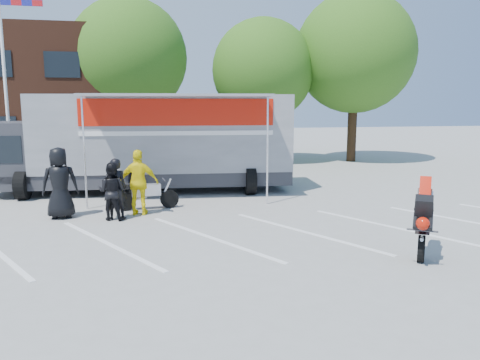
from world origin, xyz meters
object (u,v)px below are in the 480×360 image
object	(u,v)px
flagpole	(10,54)
spectator_leather_a	(60,183)
transporter_truck	(152,191)
spectator_leather_b	(115,189)
spectator_leather_c	(112,191)
tree_left	(128,58)
parked_motorcycle	(148,209)
tree_right	(355,53)
stunt_bike_rider	(421,253)
spectator_hivis	(139,183)
tree_mid	(263,70)

from	to	relation	value
flagpole	spectator_leather_a	distance (m)	7.84
transporter_truck	spectator_leather_b	distance (m)	4.29
transporter_truck	spectator_leather_c	world-z (taller)	transporter_truck
flagpole	spectator_leather_a	size ratio (longest dim) A/B	3.98
tree_left	parked_motorcycle	bearing A→B (deg)	-86.32
tree_right	parked_motorcycle	xyz separation A→B (m)	(-11.25, -10.08, -5.88)
parked_motorcycle	stunt_bike_rider	bearing A→B (deg)	-139.80
flagpole	spectator_hivis	bearing A→B (deg)	-52.69
flagpole	tree_right	bearing A→B (deg)	15.48
transporter_truck	spectator_leather_b	bearing A→B (deg)	-100.04
transporter_truck	spectator_leather_c	xyz separation A→B (m)	(-1.15, -4.17, 0.80)
tree_mid	transporter_truck	distance (m)	10.86
spectator_leather_a	spectator_leather_b	bearing A→B (deg)	157.96
tree_right	stunt_bike_rider	xyz separation A→B (m)	(-5.50, -15.55, -5.88)
parked_motorcycle	stunt_bike_rider	xyz separation A→B (m)	(5.75, -5.48, 0.00)
spectator_leather_b	tree_mid	bearing A→B (deg)	-135.09
tree_mid	spectator_hivis	distance (m)	13.58
transporter_truck	spectator_leather_c	bearing A→B (deg)	-100.88
tree_mid	spectator_leather_a	size ratio (longest dim) A/B	3.82
transporter_truck	spectator_hivis	world-z (taller)	spectator_hivis
transporter_truck	spectator_leather_b	size ratio (longest dim) A/B	6.46
tree_mid	spectator_hivis	size ratio (longest dim) A/B	4.05
tree_right	spectator_leather_b	size ratio (longest dim) A/B	5.35
spectator_leather_b	spectator_hivis	size ratio (longest dim) A/B	0.90
tree_left	transporter_truck	world-z (taller)	tree_left
tree_left	transporter_truck	bearing A→B (deg)	-83.82
stunt_bike_rider	spectator_leather_b	distance (m)	8.04
tree_right	stunt_bike_rider	world-z (taller)	tree_right
tree_right	spectator_leather_b	bearing A→B (deg)	-137.58
tree_right	parked_motorcycle	distance (m)	16.21
spectator_leather_a	spectator_leather_c	bearing A→B (deg)	153.26
tree_mid	spectator_leather_c	bearing A→B (deg)	-121.72
transporter_truck	spectator_leather_a	distance (m)	4.60
tree_left	spectator_leather_a	size ratio (longest dim) A/B	4.30
tree_mid	spectator_leather_b	xyz separation A→B (m)	(-7.13, -11.59, -4.09)
tree_right	spectator_leather_b	distance (m)	17.19
flagpole	parked_motorcycle	world-z (taller)	flagpole
flagpole	transporter_truck	distance (m)	7.65
spectator_leather_b	spectator_leather_c	world-z (taller)	spectator_leather_b
flagpole	spectator_hivis	world-z (taller)	flagpole
tree_left	tree_right	world-z (taller)	tree_right
tree_mid	spectator_leather_a	bearing A→B (deg)	-127.70
transporter_truck	tree_mid	bearing A→B (deg)	55.56
spectator_leather_b	stunt_bike_rider	bearing A→B (deg)	132.58
flagpole	tree_right	xyz separation A→B (m)	(16.24, 4.50, 0.82)
tree_right	spectator_leather_a	world-z (taller)	tree_right
spectator_leather_a	spectator_hivis	size ratio (longest dim) A/B	1.06
flagpole	spectator_leather_c	world-z (taller)	flagpole
transporter_truck	spectator_hivis	distance (m)	3.86
transporter_truck	tree_left	bearing A→B (deg)	100.69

